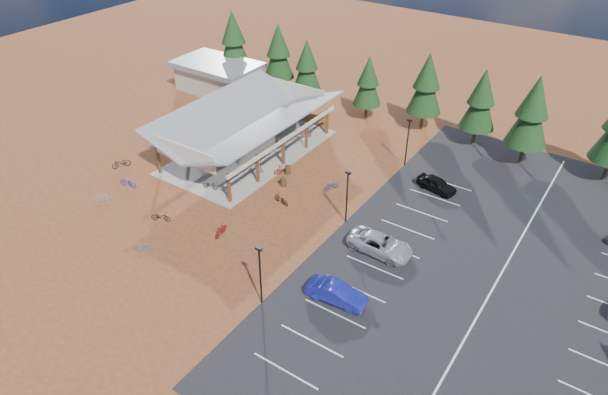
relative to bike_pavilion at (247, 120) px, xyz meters
The scene contains 37 objects.
ground 12.79m from the bike_pavilion, 34.99° to the right, with size 140.00×140.00×0.00m, color brown.
asphalt_lot 29.03m from the bike_pavilion, ahead, with size 27.00×44.00×0.04m, color black.
concrete_pad 3.77m from the bike_pavilion, 90.00° to the left, with size 10.60×18.60×0.10m, color gray.
bike_pavilion is the anchor object (origin of this frame).
outbuilding 17.89m from the bike_pavilion, 141.84° to the left, with size 11.00×7.00×3.90m.
lamp_post_0 22.69m from the bike_pavilion, 48.58° to the right, with size 0.50×0.25×5.14m.
lamp_post_1 15.83m from the bike_pavilion, 18.43° to the right, with size 0.50×0.25×5.14m.
lamp_post_2 16.57m from the bike_pavilion, 25.02° to the left, with size 0.50×0.25×5.14m.
trash_bin_0 8.46m from the bike_pavilion, 25.41° to the right, with size 0.60×0.60×0.90m, color #402E17.
trash_bin_1 7.01m from the bike_pavilion, 11.58° to the right, with size 0.60×0.60×0.90m, color #402E17.
pine_0 20.45m from the bike_pavilion, 133.86° to the left, with size 4.17×4.17×9.72m.
pine_1 16.48m from the bike_pavilion, 114.79° to the left, with size 3.91×3.91×9.10m.
pine_2 14.22m from the bike_pavilion, 97.95° to the left, with size 3.55×3.55×8.26m.
pine_3 15.81m from the bike_pavilion, 66.43° to the left, with size 3.31×3.31×7.72m.
pine_4 20.36m from the bike_pavilion, 50.28° to the left, with size 3.91×3.91×9.10m.
pine_5 24.64m from the bike_pavilion, 38.48° to the left, with size 3.74×3.74×8.70m.
pine_6 28.49m from the bike_pavilion, 29.54° to the left, with size 4.12×4.12×9.60m.
bike_0 6.50m from the bike_pavilion, 103.91° to the right, with size 0.58×1.67×0.88m, color black.
bike_1 5.73m from the bike_pavilion, 132.30° to the right, with size 0.50×1.77×1.06m, color gray.
bike_2 4.95m from the bike_pavilion, 139.10° to the left, with size 0.58×1.67×0.88m, color navy.
bike_3 8.28m from the bike_pavilion, 111.50° to the left, with size 0.46×1.62×0.98m, color maroon.
bike_4 8.63m from the bike_pavilion, 78.49° to the right, with size 0.53×1.52×0.80m, color black.
bike_5 5.49m from the bike_pavilion, 37.23° to the right, with size 0.42×1.48×0.89m, color gray.
bike_6 4.82m from the bike_pavilion, 45.29° to the left, with size 0.62×1.77×0.93m, color navy.
bike_7 7.80m from the bike_pavilion, 65.80° to the left, with size 0.46×1.62×0.97m, color #9F0A2D.
bike_8 13.58m from the bike_pavilion, 131.85° to the right, with size 0.67×1.92×1.01m, color black.
bike_9 16.30m from the bike_pavilion, 108.60° to the right, with size 0.44×1.57×0.95m, color gray.
bike_10 13.47m from the bike_pavilion, 114.05° to the right, with size 0.67×1.92×1.01m, color #151E93.
bike_11 14.90m from the bike_pavilion, 60.30° to the right, with size 0.50×1.78×1.07m, color maroon.
bike_12 14.53m from the bike_pavilion, 84.06° to the right, with size 0.62×1.78×0.94m, color black.
bike_13 18.52m from the bike_pavilion, 78.72° to the right, with size 0.44×1.55×0.93m, color gray.
bike_14 11.78m from the bike_pavilion, ahead, with size 0.62×1.77×0.93m, color navy.
bike_15 6.69m from the bike_pavilion, 15.57° to the right, with size 0.51×1.81×1.09m, color maroon.
bike_16 10.97m from the bike_pavilion, 34.38° to the right, with size 0.61×1.74×0.92m, color black.
car_1 24.00m from the bike_pavilion, 35.45° to the right, with size 1.56×4.46×1.47m, color navy.
car_2 20.88m from the bike_pavilion, 19.90° to the right, with size 2.49×5.41×1.50m, color #9EA1A7.
car_4 20.27m from the bike_pavilion, 12.25° to the left, with size 1.58×3.92×1.34m, color black.
Camera 1 is at (23.59, -31.88, 28.34)m, focal length 32.00 mm.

